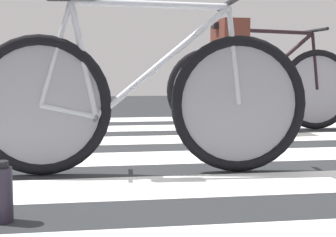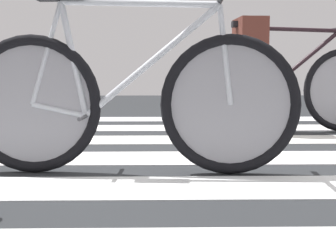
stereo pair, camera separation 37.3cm
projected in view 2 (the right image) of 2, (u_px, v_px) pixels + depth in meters
name	position (u px, v px, depth m)	size (l,w,h in m)	color
ground	(190.00, 161.00, 2.95)	(18.00, 14.00, 0.02)	#26282B
crosswalk_markings	(189.00, 158.00, 2.98)	(5.48, 5.03, 0.00)	silver
bicycle_1_of_2	(130.00, 99.00, 2.51)	(1.74, 0.52, 0.93)	black
bicycle_2_of_2	(286.00, 87.00, 4.16)	(1.74, 0.52, 0.93)	black
cyclist_2_of_2	(250.00, 59.00, 4.11)	(0.33, 0.42, 0.96)	tan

